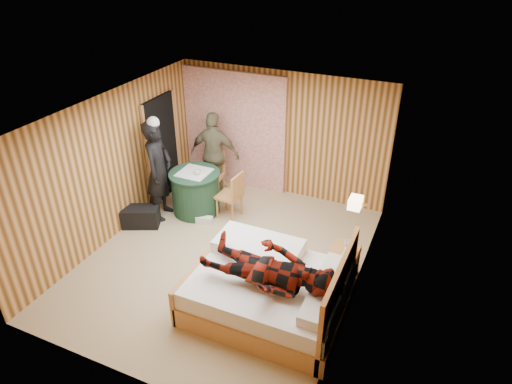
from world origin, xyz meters
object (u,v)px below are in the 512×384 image
at_px(nightstand, 343,264).
at_px(chair_near, 233,193).
at_px(bed, 271,290).
at_px(round_table, 196,192).
at_px(man_at_table, 215,154).
at_px(wall_lamp, 356,203).
at_px(woman_standing, 159,171).
at_px(duffel_bag, 141,217).
at_px(man_on_bed, 268,262).
at_px(chair_far, 214,170).

relative_size(nightstand, chair_near, 0.62).
relative_size(bed, round_table, 2.26).
xyz_separation_m(bed, man_at_table, (-2.29, 2.63, 0.53)).
height_order(bed, round_table, bed).
xyz_separation_m(wall_lamp, round_table, (-3.10, 0.64, -0.88)).
xyz_separation_m(nightstand, round_table, (-3.05, 0.81, 0.14)).
bearing_deg(round_table, woman_standing, -143.66).
height_order(round_table, duffel_bag, round_table).
height_order(bed, duffel_bag, bed).
bearing_deg(man_on_bed, chair_far, 129.80).
xyz_separation_m(wall_lamp, duffel_bag, (-3.77, -0.19, -1.12)).
relative_size(man_at_table, man_on_bed, 0.97).
xyz_separation_m(bed, man_on_bed, (0.03, -0.23, 0.67)).
bearing_deg(chair_near, wall_lamp, 77.55).
distance_m(chair_far, man_on_bed, 3.68).
relative_size(bed, nightstand, 3.78).
height_order(wall_lamp, chair_near, wall_lamp).
bearing_deg(chair_near, bed, 43.75).
xyz_separation_m(nightstand, duffel_bag, (-3.73, -0.03, -0.10)).
xyz_separation_m(round_table, duffel_bag, (-0.68, -0.84, -0.24)).
xyz_separation_m(bed, nightstand, (0.76, 1.02, -0.05)).
bearing_deg(chair_near, man_on_bed, 41.16).
bearing_deg(bed, chair_near, 128.96).
height_order(woman_standing, man_on_bed, man_on_bed).
bearing_deg(duffel_bag, woman_standing, 45.77).
distance_m(bed, woman_standing, 3.22).
height_order(nightstand, chair_near, chair_near).
bearing_deg(duffel_bag, chair_far, 42.88).
relative_size(bed, man_on_bed, 1.21).
bearing_deg(woman_standing, nightstand, -107.46).
relative_size(wall_lamp, man_on_bed, 0.15).
bearing_deg(round_table, duffel_bag, -128.94).
bearing_deg(chair_near, woman_standing, -64.89).
xyz_separation_m(chair_near, duffel_bag, (-1.41, -0.92, -0.35)).
xyz_separation_m(bed, woman_standing, (-2.80, 1.46, 0.61)).
xyz_separation_m(chair_near, man_on_bed, (1.59, -2.15, 0.48)).
height_order(wall_lamp, round_table, wall_lamp).
height_order(round_table, chair_near, chair_near).
xyz_separation_m(nightstand, chair_far, (-3.07, 1.55, 0.26)).
distance_m(round_table, duffel_bag, 1.10).
relative_size(chair_far, woman_standing, 0.49).
relative_size(chair_far, chair_near, 1.02).
bearing_deg(man_on_bed, wall_lamp, 61.45).
distance_m(chair_near, man_at_table, 1.07).
distance_m(man_at_table, man_on_bed, 3.69).
bearing_deg(chair_far, man_on_bed, -60.31).
xyz_separation_m(nightstand, man_on_bed, (-0.73, -1.25, 0.73)).
relative_size(nightstand, man_on_bed, 0.32).
bearing_deg(man_on_bed, duffel_bag, 157.72).
bearing_deg(man_at_table, bed, 123.97).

